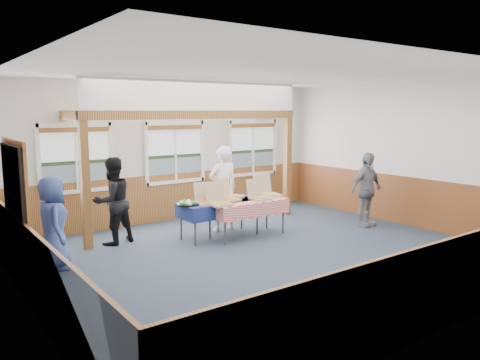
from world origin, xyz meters
name	(u,v)px	position (x,y,z in m)	size (l,w,h in m)	color
floor	(267,254)	(0.00, 0.00, 0.00)	(8.00, 8.00, 0.00)	#293443
ceiling	(269,74)	(0.00, 0.00, 3.20)	(8.00, 8.00, 0.00)	white
wall_back	(174,152)	(0.00, 3.50, 1.60)	(8.00, 8.00, 0.00)	silver
wall_front	(459,196)	(0.00, -3.50, 1.60)	(8.00, 8.00, 0.00)	silver
wall_left	(24,189)	(-4.00, 0.00, 1.60)	(8.00, 8.00, 0.00)	silver
wall_right	(405,154)	(4.00, 0.00, 1.60)	(8.00, 8.00, 0.00)	silver
wainscot_back	(176,196)	(0.00, 3.48, 0.55)	(7.98, 0.05, 1.10)	brown
wainscot_front	(451,281)	(0.00, -3.48, 0.55)	(7.98, 0.05, 1.10)	brown
wainscot_left	(31,268)	(-3.98, 0.00, 0.55)	(0.05, 6.98, 1.10)	brown
wainscot_right	(402,200)	(3.98, 0.00, 0.55)	(0.05, 6.98, 1.10)	brown
cased_opening	(16,218)	(-3.96, 0.90, 1.05)	(0.06, 1.30, 2.10)	#373737
window_left	(76,154)	(-2.30, 3.46, 1.68)	(1.56, 0.10, 1.46)	white
window_mid	(175,149)	(0.00, 3.46, 1.68)	(1.56, 0.10, 1.46)	white
window_right	(253,145)	(2.30, 3.46, 1.68)	(1.56, 0.10, 1.46)	white
post_left	(85,185)	(-2.50, 2.30, 1.20)	(0.15, 0.15, 2.40)	#542912
post_right	(287,167)	(2.50, 2.30, 1.20)	(0.15, 0.15, 2.40)	#542912
cross_beam	(200,115)	(0.00, 2.30, 2.49)	(5.15, 0.18, 0.18)	#542912
table_left	(220,204)	(-0.05, 1.49, 0.70)	(1.84, 1.36, 0.76)	#373737
table_right	(247,203)	(0.44, 1.20, 0.69)	(1.71, 0.88, 0.76)	#373737
pizza_box_a	(206,201)	(-0.44, 1.38, 0.82)	(0.45, 0.52, 0.40)	tan
pizza_box_b	(229,195)	(0.30, 1.65, 0.83)	(0.51, 0.59, 0.47)	tan
pizza_box_c	(219,202)	(-0.31, 1.11, 0.82)	(0.40, 0.49, 0.43)	tan
pizza_box_d	(228,198)	(0.09, 1.40, 0.82)	(0.42, 0.49, 0.41)	tan
pizza_box_e	(259,196)	(0.69, 1.13, 0.82)	(0.38, 0.46, 0.41)	tan
pizza_box_f	(268,193)	(1.10, 1.35, 0.83)	(0.48, 0.57, 0.47)	tan
veggie_tray	(188,203)	(-0.80, 1.49, 0.79)	(0.43, 0.43, 0.10)	black
drink_glass	(287,194)	(1.29, 0.95, 0.83)	(0.07, 0.07, 0.15)	brown
woman_white	(223,189)	(0.30, 1.90, 0.92)	(0.67, 0.44, 1.83)	white
woman_black	(113,201)	(-2.00, 2.29, 0.85)	(0.82, 0.64, 1.70)	black
man_blue	(53,223)	(-3.32, 1.42, 0.77)	(0.76, 0.49, 1.55)	#384D8C
person_grey	(366,189)	(3.12, 0.35, 0.83)	(0.97, 0.41, 1.66)	gray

